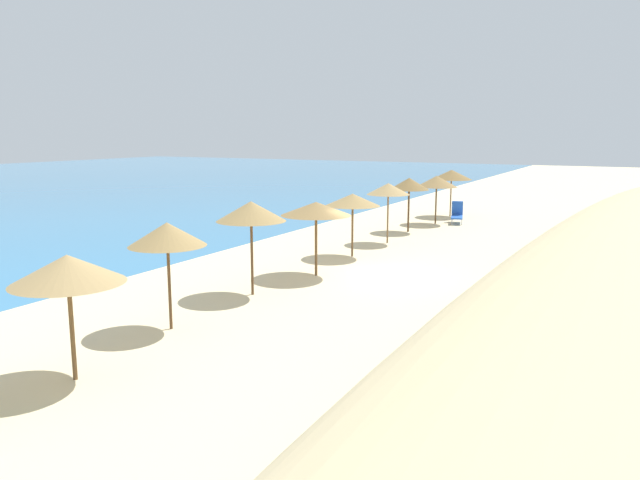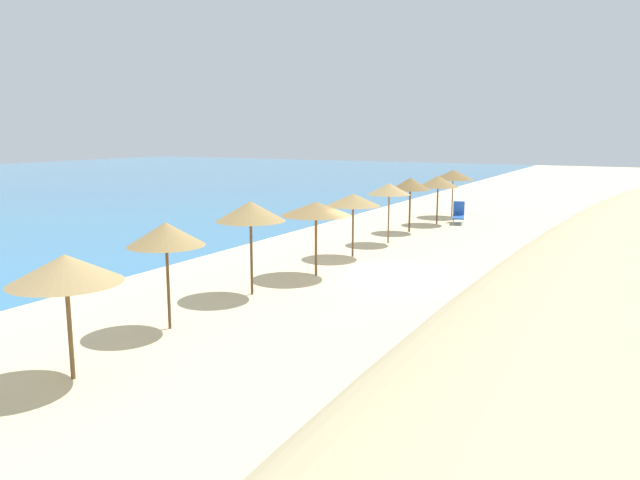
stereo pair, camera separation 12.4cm
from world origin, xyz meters
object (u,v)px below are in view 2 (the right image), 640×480
(beach_umbrella_3, at_px, (166,234))
(beach_umbrella_9, at_px, (438,182))
(beach_umbrella_10, at_px, (453,175))
(lounge_chair_1, at_px, (459,214))
(beach_umbrella_5, at_px, (316,209))
(beach_umbrella_6, at_px, (353,200))
(beach_umbrella_4, at_px, (251,211))
(beach_umbrella_2, at_px, (65,269))
(beach_umbrella_7, at_px, (389,189))
(beach_umbrella_8, at_px, (410,184))

(beach_umbrella_3, distance_m, beach_umbrella_9, 20.83)
(beach_umbrella_10, xyz_separation_m, lounge_chair_1, (-2.54, -1.12, -1.98))
(beach_umbrella_5, relative_size, beach_umbrella_9, 0.98)
(beach_umbrella_6, height_order, lounge_chair_1, beach_umbrella_6)
(beach_umbrella_4, xyz_separation_m, beach_umbrella_5, (3.19, -0.50, -0.24))
(beach_umbrella_6, bearing_deg, beach_umbrella_2, -178.53)
(beach_umbrella_2, distance_m, beach_umbrella_4, 7.19)
(beach_umbrella_7, relative_size, lounge_chair_1, 1.64)
(beach_umbrella_8, bearing_deg, beach_umbrella_6, -178.55)
(beach_umbrella_2, bearing_deg, lounge_chair_1, -1.88)
(beach_umbrella_7, relative_size, beach_umbrella_9, 1.03)
(beach_umbrella_2, bearing_deg, beach_umbrella_5, 0.35)
(beach_umbrella_7, xyz_separation_m, beach_umbrella_10, (10.10, 0.04, 0.03))
(beach_umbrella_4, height_order, beach_umbrella_6, beach_umbrella_4)
(beach_umbrella_3, distance_m, beach_umbrella_6, 10.55)
(beach_umbrella_2, distance_m, lounge_chair_1, 25.12)
(beach_umbrella_6, height_order, beach_umbrella_9, beach_umbrella_9)
(beach_umbrella_4, distance_m, beach_umbrella_5, 3.23)
(beach_umbrella_8, bearing_deg, beach_umbrella_5, -177.44)
(beach_umbrella_6, height_order, beach_umbrella_7, beach_umbrella_7)
(beach_umbrella_5, relative_size, beach_umbrella_7, 0.95)
(beach_umbrella_3, bearing_deg, beach_umbrella_4, 0.97)
(beach_umbrella_6, xyz_separation_m, beach_umbrella_8, (7.03, 0.18, 0.12))
(beach_umbrella_7, distance_m, lounge_chair_1, 7.88)
(beach_umbrella_8, relative_size, beach_umbrella_9, 1.03)
(beach_umbrella_2, xyz_separation_m, beach_umbrella_8, (20.98, 0.54, 0.13))
(beach_umbrella_2, distance_m, beach_umbrella_10, 27.59)
(beach_umbrella_5, distance_m, beach_umbrella_7, 7.14)
(beach_umbrella_7, bearing_deg, beach_umbrella_2, -179.16)
(beach_umbrella_5, bearing_deg, beach_umbrella_3, 176.40)
(beach_umbrella_2, bearing_deg, beach_umbrella_8, 1.47)
(beach_umbrella_6, bearing_deg, beach_umbrella_10, -0.27)
(beach_umbrella_5, bearing_deg, beach_umbrella_2, -179.65)
(beach_umbrella_10, bearing_deg, lounge_chair_1, -156.28)
(beach_umbrella_2, distance_m, beach_umbrella_8, 20.99)
(beach_umbrella_9, bearing_deg, lounge_chair_1, -49.69)
(beach_umbrella_8, distance_m, beach_umbrella_10, 6.61)
(beach_umbrella_7, bearing_deg, beach_umbrella_6, 178.36)
(beach_umbrella_5, xyz_separation_m, lounge_chair_1, (14.70, -0.89, -1.85))
(beach_umbrella_2, height_order, beach_umbrella_5, beach_umbrella_5)
(beach_umbrella_7, bearing_deg, beach_umbrella_3, 179.02)
(beach_umbrella_2, distance_m, beach_umbrella_3, 3.44)
(beach_umbrella_8, xyz_separation_m, lounge_chair_1, (4.06, -1.36, -1.91))
(beach_umbrella_3, xyz_separation_m, beach_umbrella_6, (10.55, -0.14, -0.15))
(beach_umbrella_9, height_order, lounge_chair_1, beach_umbrella_9)
(beach_umbrella_6, bearing_deg, beach_umbrella_9, -1.21)
(beach_umbrella_4, height_order, beach_umbrella_7, beach_umbrella_4)
(beach_umbrella_8, bearing_deg, lounge_chair_1, -18.50)
(beach_umbrella_5, relative_size, beach_umbrella_8, 0.95)
(beach_umbrella_5, bearing_deg, beach_umbrella_10, 0.77)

